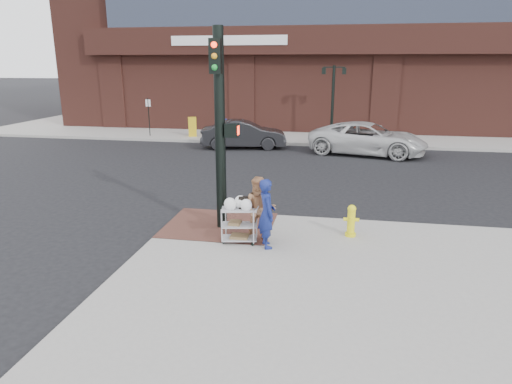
% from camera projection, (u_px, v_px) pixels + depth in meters
% --- Properties ---
extents(ground, '(220.00, 220.00, 0.00)m').
position_uv_depth(ground, '(234.00, 245.00, 11.20)').
color(ground, black).
rests_on(ground, ground).
extents(sidewalk_far, '(65.00, 36.00, 0.15)m').
position_uv_depth(sidewalk_far, '(458.00, 113.00, 39.32)').
color(sidewalk_far, gray).
rests_on(sidewalk_far, ground).
extents(brick_curb_ramp, '(2.80, 2.40, 0.01)m').
position_uv_depth(brick_curb_ramp, '(219.00, 225.00, 12.11)').
color(brick_curb_ramp, '#4C2B23').
rests_on(brick_curb_ramp, sidewalk_near).
extents(lamp_post, '(1.32, 0.22, 4.00)m').
position_uv_depth(lamp_post, '(333.00, 94.00, 25.28)').
color(lamp_post, black).
rests_on(lamp_post, sidewalk_far).
extents(parking_sign, '(0.05, 0.05, 2.20)m').
position_uv_depth(parking_sign, '(149.00, 117.00, 26.50)').
color(parking_sign, black).
rests_on(parking_sign, sidewalk_far).
extents(traffic_signal_pole, '(0.61, 0.51, 5.00)m').
position_uv_depth(traffic_signal_pole, '(221.00, 125.00, 11.23)').
color(traffic_signal_pole, black).
rests_on(traffic_signal_pole, sidewalk_near).
extents(woman_blue, '(0.60, 0.70, 1.63)m').
position_uv_depth(woman_blue, '(267.00, 213.00, 10.48)').
color(woman_blue, navy).
rests_on(woman_blue, sidewalk_near).
extents(pedestrian_tan, '(0.80, 0.64, 1.60)m').
position_uv_depth(pedestrian_tan, '(260.00, 210.00, 10.80)').
color(pedestrian_tan, tan).
rests_on(pedestrian_tan, sidewalk_near).
extents(sedan_dark, '(4.56, 2.29, 1.44)m').
position_uv_depth(sedan_dark, '(244.00, 134.00, 23.58)').
color(sedan_dark, black).
rests_on(sedan_dark, ground).
extents(minivan_white, '(5.97, 3.74, 1.54)m').
position_uv_depth(minivan_white, '(368.00, 139.00, 21.97)').
color(minivan_white, silver).
rests_on(minivan_white, ground).
extents(utility_cart, '(0.89, 0.60, 1.14)m').
position_uv_depth(utility_cart, '(239.00, 222.00, 10.83)').
color(utility_cart, '#A5A4A9').
rests_on(utility_cart, sidewalk_near).
extents(fire_hydrant, '(0.38, 0.27, 0.81)m').
position_uv_depth(fire_hydrant, '(351.00, 220.00, 11.25)').
color(fire_hydrant, yellow).
rests_on(fire_hydrant, sidewalk_near).
extents(newsbox_yellow, '(0.57, 0.55, 1.10)m').
position_uv_depth(newsbox_yellow, '(192.00, 127.00, 26.48)').
color(newsbox_yellow, gold).
rests_on(newsbox_yellow, sidewalk_far).
extents(newsbox_blue, '(0.49, 0.47, 0.99)m').
position_uv_depth(newsbox_blue, '(223.00, 128.00, 26.54)').
color(newsbox_blue, '#18259D').
rests_on(newsbox_blue, sidewalk_far).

